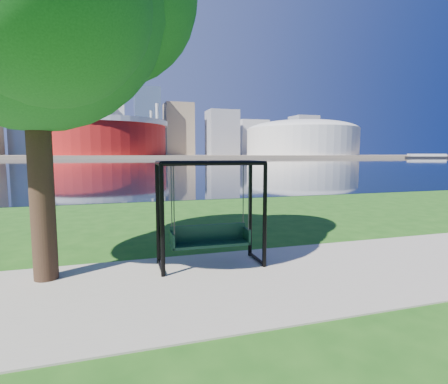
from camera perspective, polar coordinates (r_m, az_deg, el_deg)
name	(u,v)px	position (r m, az deg, el deg)	size (l,w,h in m)	color
ground	(236,273)	(7.72, 2.00, -13.03)	(900.00, 900.00, 0.00)	#1E5114
path	(244,280)	(7.27, 3.33, -14.15)	(120.00, 4.00, 0.03)	#9E937F
river	(125,163)	(108.94, -15.93, 4.58)	(900.00, 180.00, 0.02)	black
far_bank	(119,156)	(312.90, -16.79, 5.61)	(900.00, 228.00, 2.00)	#937F60
stadium	(103,136)	(242.29, -19.15, 8.58)	(83.00, 83.00, 32.00)	maroon
arena	(302,137)	(278.51, 12.59, 8.75)	(84.00, 84.00, 26.56)	beige
skyline	(112,116)	(327.99, -17.76, 11.70)	(392.00, 66.00, 96.50)	gray
swing	(210,216)	(7.90, -2.27, -3.90)	(2.36, 1.05, 2.40)	black
barge	(427,156)	(284.81, 30.17, 5.08)	(30.59, 18.68, 2.98)	black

